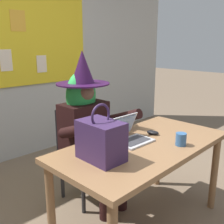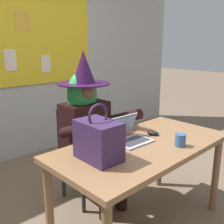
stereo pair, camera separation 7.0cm
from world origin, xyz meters
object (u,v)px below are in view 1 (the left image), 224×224
(chair_at_desk, at_px, (81,149))
(computer_mouse, at_px, (153,133))
(coffee_mug, at_px, (181,139))
(person_costumed, at_px, (88,123))
(laptop, at_px, (129,135))
(handbag, at_px, (101,140))
(desk_main, at_px, (144,154))

(chair_at_desk, bearing_deg, computer_mouse, 23.56)
(computer_mouse, xyz_separation_m, coffee_mug, (-0.04, -0.29, 0.03))
(person_costumed, bearing_deg, laptop, 0.11)
(chair_at_desk, bearing_deg, handbag, -26.25)
(person_costumed, bearing_deg, desk_main, 3.19)
(laptop, bearing_deg, coffee_mug, -58.23)
(coffee_mug, bearing_deg, chair_at_desk, 103.21)
(coffee_mug, bearing_deg, desk_main, 127.36)
(laptop, xyz_separation_m, handbag, (-0.39, -0.10, 0.09))
(desk_main, height_order, handbag, handbag)
(computer_mouse, distance_m, handbag, 0.65)
(desk_main, relative_size, computer_mouse, 14.04)
(chair_at_desk, xyz_separation_m, coffee_mug, (0.22, -0.94, 0.29))
(person_costumed, relative_size, coffee_mug, 14.95)
(person_costumed, relative_size, handbag, 3.76)
(chair_at_desk, relative_size, laptop, 3.07)
(desk_main, xyz_separation_m, chair_at_desk, (-0.05, 0.72, -0.15))
(handbag, bearing_deg, laptop, 14.62)
(person_costumed, bearing_deg, handbag, -34.28)
(chair_at_desk, xyz_separation_m, laptop, (0.02, -0.61, 0.29))
(desk_main, bearing_deg, handbag, 177.83)
(computer_mouse, bearing_deg, desk_main, -175.62)
(laptop, bearing_deg, computer_mouse, -9.10)
(laptop, bearing_deg, person_costumed, 92.66)
(laptop, bearing_deg, chair_at_desk, 92.26)
(desk_main, height_order, computer_mouse, computer_mouse)
(chair_at_desk, distance_m, coffee_mug, 1.01)
(handbag, distance_m, coffee_mug, 0.64)
(person_costumed, relative_size, computer_mouse, 13.66)
(computer_mouse, distance_m, coffee_mug, 0.30)
(laptop, relative_size, coffee_mug, 3.03)
(computer_mouse, bearing_deg, chair_at_desk, 96.79)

